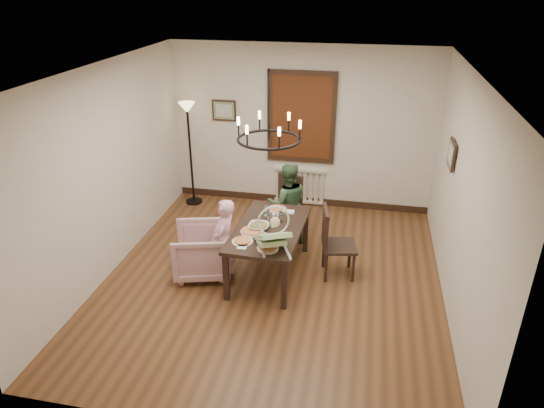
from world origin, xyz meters
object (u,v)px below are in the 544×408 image
(dining_table, at_px, (269,233))
(seated_man, at_px, (287,210))
(drinking_glass, at_px, (270,220))
(armchair, at_px, (202,251))
(chair_far, at_px, (285,206))
(floor_lamp, at_px, (191,156))
(chair_right, at_px, (339,242))
(baby_bouncer, at_px, (273,235))
(elderly_woman, at_px, (225,247))

(dining_table, height_order, seated_man, seated_man)
(drinking_glass, bearing_deg, armchair, -165.53)
(chair_far, height_order, floor_lamp, floor_lamp)
(chair_right, height_order, seated_man, seated_man)
(chair_far, height_order, baby_bouncer, baby_bouncer)
(baby_bouncer, xyz_separation_m, drinking_glass, (-0.16, 0.59, -0.12))
(dining_table, height_order, elderly_woman, elderly_woman)
(baby_bouncer, bearing_deg, seated_man, 68.68)
(chair_far, height_order, chair_right, chair_right)
(chair_far, relative_size, floor_lamp, 0.53)
(dining_table, distance_m, chair_right, 0.96)
(dining_table, height_order, chair_right, chair_right)
(armchair, bearing_deg, dining_table, 85.30)
(chair_far, bearing_deg, drinking_glass, -74.39)
(seated_man, xyz_separation_m, baby_bouncer, (0.07, -1.48, 0.38))
(seated_man, bearing_deg, drinking_glass, 66.89)
(dining_table, relative_size, elderly_woman, 1.63)
(seated_man, height_order, drinking_glass, seated_man)
(chair_far, height_order, drinking_glass, chair_far)
(elderly_woman, bearing_deg, chair_right, 107.40)
(chair_right, xyz_separation_m, floor_lamp, (-2.76, 1.85, 0.39))
(chair_far, bearing_deg, floor_lamp, 171.90)
(elderly_woman, bearing_deg, seated_man, 154.43)
(baby_bouncer, bearing_deg, elderly_woman, 133.68)
(armchair, distance_m, floor_lamp, 2.43)
(chair_right, bearing_deg, drinking_glass, 84.94)
(baby_bouncer, height_order, drinking_glass, baby_bouncer)
(dining_table, bearing_deg, seated_man, 87.84)
(chair_right, height_order, floor_lamp, floor_lamp)
(elderly_woman, height_order, floor_lamp, floor_lamp)
(chair_far, height_order, armchair, chair_far)
(armchair, bearing_deg, baby_bouncer, 56.62)
(dining_table, relative_size, armchair, 2.05)
(chair_far, relative_size, baby_bouncer, 1.64)
(dining_table, bearing_deg, chair_right, 12.96)
(chair_right, distance_m, armchair, 1.88)
(baby_bouncer, xyz_separation_m, floor_lamp, (-1.98, 2.53, -0.01))
(seated_man, bearing_deg, elderly_woman, 44.47)
(elderly_woman, bearing_deg, baby_bouncer, 70.11)
(chair_right, distance_m, floor_lamp, 3.34)
(chair_right, relative_size, floor_lamp, 0.56)
(chair_right, bearing_deg, chair_far, 31.38)
(drinking_glass, height_order, floor_lamp, floor_lamp)
(chair_far, bearing_deg, baby_bouncer, -68.91)
(armchair, relative_size, elderly_woman, 0.79)
(chair_right, distance_m, seated_man, 1.16)
(chair_right, relative_size, baby_bouncer, 1.74)
(chair_right, distance_m, baby_bouncer, 1.12)
(elderly_woman, bearing_deg, armchair, -97.79)
(armchair, bearing_deg, floor_lamp, -172.10)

